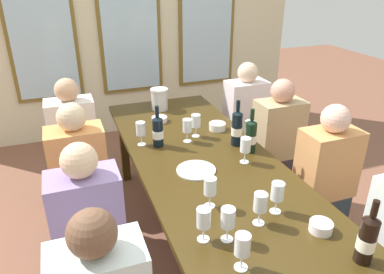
{
  "coord_description": "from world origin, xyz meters",
  "views": [
    {
      "loc": [
        -0.82,
        -1.99,
        1.9
      ],
      "look_at": [
        0.0,
        0.23,
        0.79
      ],
      "focal_mm": 34.16,
      "sensor_mm": 36.0,
      "label": 1
    }
  ],
  "objects": [
    {
      "name": "wine_glass_0",
      "position": [
        -0.2,
        -0.78,
        0.86
      ],
      "size": [
        0.07,
        0.07,
        0.17
      ],
      "color": "white",
      "rests_on": "dining_table"
    },
    {
      "name": "wine_glass_3",
      "position": [
        -0.0,
        -0.73,
        0.86
      ],
      "size": [
        0.07,
        0.07,
        0.17
      ],
      "color": "white",
      "rests_on": "dining_table"
    },
    {
      "name": "seated_person_7",
      "position": [
        0.8,
        -0.27,
        0.53
      ],
      "size": [
        0.38,
        0.24,
        1.11
      ],
      "color": "#2D363F",
      "rests_on": "ground"
    },
    {
      "name": "wine_bottle_0",
      "position": [
        0.29,
        0.11,
        0.87
      ],
      "size": [
        0.08,
        0.08,
        0.33
      ],
      "color": "black",
      "rests_on": "dining_table"
    },
    {
      "name": "metal_pitcher",
      "position": [
        -0.03,
        0.98,
        0.84
      ],
      "size": [
        0.16,
        0.16,
        0.19
      ],
      "color": "silver",
      "rests_on": "dining_table"
    },
    {
      "name": "wine_glass_8",
      "position": [
        -0.3,
        -0.75,
        0.86
      ],
      "size": [
        0.07,
        0.07,
        0.17
      ],
      "color": "white",
      "rests_on": "dining_table"
    },
    {
      "name": "back_wall_with_windows",
      "position": [
        0.0,
        2.33,
        1.45
      ],
      "size": [
        4.1,
        0.1,
        2.9
      ],
      "color": "beige",
      "rests_on": "ground"
    },
    {
      "name": "wine_glass_2",
      "position": [
        -0.02,
        0.27,
        0.86
      ],
      "size": [
        0.07,
        0.07,
        0.17
      ],
      "color": "white",
      "rests_on": "dining_table"
    },
    {
      "name": "tasting_bowl_0",
      "position": [
        0.27,
        0.39,
        0.77
      ],
      "size": [
        0.13,
        0.13,
        0.05
      ],
      "primitive_type": "cylinder",
      "color": "white",
      "rests_on": "dining_table"
    },
    {
      "name": "wine_bottle_3",
      "position": [
        0.33,
        -0.02,
        0.86
      ],
      "size": [
        0.08,
        0.08,
        0.31
      ],
      "color": "black",
      "rests_on": "dining_table"
    },
    {
      "name": "seated_person_0",
      "position": [
        -0.8,
        0.34,
        0.53
      ],
      "size": [
        0.38,
        0.24,
        1.11
      ],
      "color": "#232F39",
      "rests_on": "ground"
    },
    {
      "name": "ground_plane",
      "position": [
        0.0,
        0.0,
        0.0
      ],
      "size": [
        12.0,
        12.0,
        0.0
      ],
      "primitive_type": "plane",
      "color": "brown"
    },
    {
      "name": "wine_glass_6",
      "position": [
        -0.22,
        -0.97,
        0.86
      ],
      "size": [
        0.07,
        0.07,
        0.17
      ],
      "color": "white",
      "rests_on": "dining_table"
    },
    {
      "name": "wine_glass_5",
      "position": [
        -0.17,
        -0.51,
        0.86
      ],
      "size": [
        0.07,
        0.07,
        0.17
      ],
      "color": "white",
      "rests_on": "dining_table"
    },
    {
      "name": "wine_glass_9",
      "position": [
        0.38,
        0.09,
        0.86
      ],
      "size": [
        0.07,
        0.07,
        0.17
      ],
      "color": "white",
      "rests_on": "dining_table"
    },
    {
      "name": "seated_person_4",
      "position": [
        -0.8,
        0.94,
        0.53
      ],
      "size": [
        0.38,
        0.24,
        1.11
      ],
      "color": "#2E3332",
      "rests_on": "ground"
    },
    {
      "name": "wine_glass_7",
      "position": [
        0.07,
        0.34,
        0.86
      ],
      "size": [
        0.07,
        0.07,
        0.17
      ],
      "color": "white",
      "rests_on": "dining_table"
    },
    {
      "name": "wine_glass_10",
      "position": [
        0.22,
        -0.15,
        0.86
      ],
      "size": [
        0.07,
        0.07,
        0.17
      ],
      "color": "white",
      "rests_on": "dining_table"
    },
    {
      "name": "wine_glass_4",
      "position": [
        -0.35,
        0.34,
        0.86
      ],
      "size": [
        0.07,
        0.07,
        0.17
      ],
      "color": "white",
      "rests_on": "dining_table"
    },
    {
      "name": "wine_bottle_1",
      "position": [
        -0.24,
        0.28,
        0.85
      ],
      "size": [
        0.08,
        0.08,
        0.3
      ],
      "color": "black",
      "rests_on": "dining_table"
    },
    {
      "name": "white_plate_0",
      "position": [
        -0.11,
        -0.14,
        0.74
      ],
      "size": [
        0.25,
        0.25,
        0.01
      ],
      "primitive_type": "cylinder",
      "color": "white",
      "rests_on": "dining_table"
    },
    {
      "name": "wine_glass_1",
      "position": [
        0.13,
        -0.68,
        0.86
      ],
      "size": [
        0.07,
        0.07,
        0.17
      ],
      "color": "white",
      "rests_on": "dining_table"
    },
    {
      "name": "seated_person_6",
      "position": [
        -0.8,
        -0.28,
        0.53
      ],
      "size": [
        0.38,
        0.24,
        1.11
      ],
      "color": "#34292D",
      "rests_on": "ground"
    },
    {
      "name": "tasting_bowl_2",
      "position": [
        -0.11,
        0.71,
        0.76
      ],
      "size": [
        0.13,
        0.13,
        0.04
      ],
      "primitive_type": "cylinder",
      "color": "white",
      "rests_on": "dining_table"
    },
    {
      "name": "tasting_bowl_1",
      "position": [
        0.25,
        -0.89,
        0.77
      ],
      "size": [
        0.11,
        0.11,
        0.05
      ],
      "primitive_type": "cylinder",
      "color": "white",
      "rests_on": "dining_table"
    },
    {
      "name": "seated_person_1",
      "position": [
        0.8,
        0.34,
        0.53
      ],
      "size": [
        0.38,
        0.24,
        1.11
      ],
      "color": "#382F35",
      "rests_on": "ground"
    },
    {
      "name": "seated_person_5",
      "position": [
        0.8,
        0.91,
        0.53
      ],
      "size": [
        0.38,
        0.24,
        1.11
      ],
      "color": "#212340",
      "rests_on": "ground"
    },
    {
      "name": "wine_bottle_2",
      "position": [
        0.3,
        -1.11,
        0.86
      ],
      "size": [
        0.08,
        0.08,
        0.31
      ],
      "color": "black",
      "rests_on": "dining_table"
    },
    {
      "name": "dining_table",
      "position": [
        0.0,
        0.0,
        0.67
      ],
      "size": [
        0.9,
        2.44,
        0.74
      ],
      "color": "#3C2B0F",
      "rests_on": "ground"
    }
  ]
}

